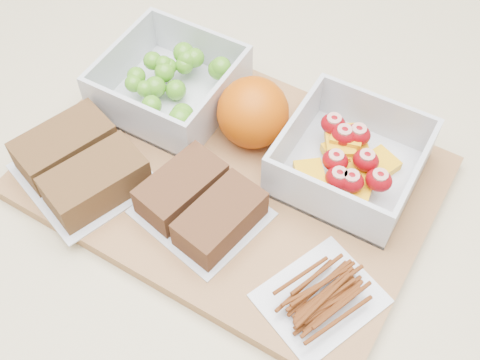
{
  "coord_description": "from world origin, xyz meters",
  "views": [
    {
      "loc": [
        0.2,
        -0.33,
        1.44
      ],
      "look_at": [
        0.02,
        -0.01,
        0.93
      ],
      "focal_mm": 45.0,
      "sensor_mm": 36.0,
      "label": 1
    }
  ],
  "objects_px": {
    "grape_container": "(173,84)",
    "orange": "(253,113)",
    "sandwich_bag_center": "(201,204)",
    "pretzel_bag": "(322,293)",
    "fruit_container": "(350,161)",
    "cutting_board": "(231,177)",
    "sandwich_bag_left": "(80,164)"
  },
  "relations": [
    {
      "from": "fruit_container",
      "to": "orange",
      "type": "relative_size",
      "value": 1.76
    },
    {
      "from": "grape_container",
      "to": "pretzel_bag",
      "type": "distance_m",
      "value": 0.3
    },
    {
      "from": "cutting_board",
      "to": "fruit_container",
      "type": "bearing_deg",
      "value": 30.12
    },
    {
      "from": "fruit_container",
      "to": "sandwich_bag_center",
      "type": "distance_m",
      "value": 0.16
    },
    {
      "from": "orange",
      "to": "sandwich_bag_left",
      "type": "relative_size",
      "value": 0.48
    },
    {
      "from": "cutting_board",
      "to": "orange",
      "type": "xyz_separation_m",
      "value": [
        -0.01,
        0.06,
        0.05
      ]
    },
    {
      "from": "grape_container",
      "to": "sandwich_bag_left",
      "type": "relative_size",
      "value": 0.86
    },
    {
      "from": "cutting_board",
      "to": "sandwich_bag_center",
      "type": "xyz_separation_m",
      "value": [
        -0.0,
        -0.06,
        0.03
      ]
    },
    {
      "from": "grape_container",
      "to": "pretzel_bag",
      "type": "relative_size",
      "value": 1.06
    },
    {
      "from": "grape_container",
      "to": "fruit_container",
      "type": "bearing_deg",
      "value": -0.29
    },
    {
      "from": "sandwich_bag_center",
      "to": "pretzel_bag",
      "type": "relative_size",
      "value": 1.04
    },
    {
      "from": "orange",
      "to": "pretzel_bag",
      "type": "distance_m",
      "value": 0.21
    },
    {
      "from": "cutting_board",
      "to": "grape_container",
      "type": "bearing_deg",
      "value": 152.99
    },
    {
      "from": "grape_container",
      "to": "orange",
      "type": "distance_m",
      "value": 0.11
    },
    {
      "from": "pretzel_bag",
      "to": "cutting_board",
      "type": "bearing_deg",
      "value": 149.44
    },
    {
      "from": "cutting_board",
      "to": "fruit_container",
      "type": "distance_m",
      "value": 0.13
    },
    {
      "from": "cutting_board",
      "to": "sandwich_bag_left",
      "type": "height_order",
      "value": "sandwich_bag_left"
    },
    {
      "from": "fruit_container",
      "to": "sandwich_bag_center",
      "type": "relative_size",
      "value": 1.0
    },
    {
      "from": "fruit_container",
      "to": "sandwich_bag_left",
      "type": "distance_m",
      "value": 0.28
    },
    {
      "from": "grape_container",
      "to": "sandwich_bag_left",
      "type": "distance_m",
      "value": 0.15
    },
    {
      "from": "orange",
      "to": "sandwich_bag_center",
      "type": "xyz_separation_m",
      "value": [
        0.01,
        -0.12,
        -0.02
      ]
    },
    {
      "from": "cutting_board",
      "to": "sandwich_bag_left",
      "type": "xyz_separation_m",
      "value": [
        -0.14,
        -0.08,
        0.03
      ]
    },
    {
      "from": "sandwich_bag_center",
      "to": "sandwich_bag_left",
      "type": "bearing_deg",
      "value": -171.02
    },
    {
      "from": "grape_container",
      "to": "sandwich_bag_center",
      "type": "xyz_separation_m",
      "value": [
        0.11,
        -0.12,
        -0.01
      ]
    },
    {
      "from": "grape_container",
      "to": "orange",
      "type": "xyz_separation_m",
      "value": [
        0.11,
        -0.0,
        0.01
      ]
    },
    {
      "from": "grape_container",
      "to": "orange",
      "type": "height_order",
      "value": "orange"
    },
    {
      "from": "cutting_board",
      "to": "orange",
      "type": "bearing_deg",
      "value": 96.59
    },
    {
      "from": "grape_container",
      "to": "fruit_container",
      "type": "xyz_separation_m",
      "value": [
        0.22,
        -0.0,
        -0.0
      ]
    },
    {
      "from": "orange",
      "to": "sandwich_bag_center",
      "type": "relative_size",
      "value": 0.57
    },
    {
      "from": "orange",
      "to": "sandwich_bag_left",
      "type": "height_order",
      "value": "orange"
    },
    {
      "from": "sandwich_bag_center",
      "to": "pretzel_bag",
      "type": "height_order",
      "value": "sandwich_bag_center"
    },
    {
      "from": "cutting_board",
      "to": "sandwich_bag_left",
      "type": "distance_m",
      "value": 0.16
    }
  ]
}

